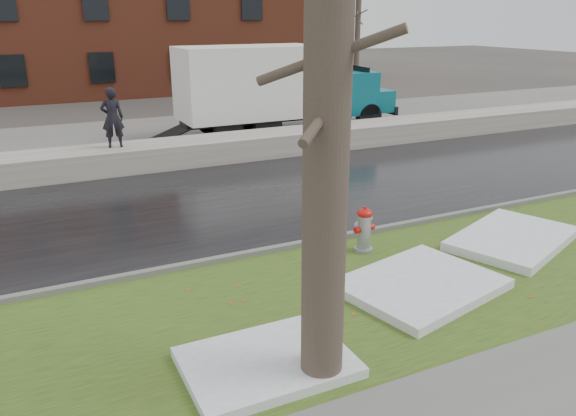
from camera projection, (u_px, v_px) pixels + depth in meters
name	position (u px, v px, depth m)	size (l,w,h in m)	color
ground	(315.00, 269.00, 10.53)	(120.00, 120.00, 0.00)	#47423D
verge	(351.00, 296.00, 9.46)	(60.00, 4.50, 0.04)	#2A4416
road	(232.00, 200.00, 14.36)	(60.00, 7.00, 0.03)	black
parking_lot	(155.00, 138.00, 21.60)	(60.00, 9.00, 0.03)	slate
curb	(292.00, 246.00, 11.36)	(60.00, 0.15, 0.14)	slate
snowbank	(186.00, 152.00, 17.82)	(60.00, 1.60, 0.75)	#B3ADA3
brick_building	(118.00, 6.00, 35.26)	(26.00, 12.00, 10.00)	brown
bg_tree_right	(358.00, 34.00, 36.44)	(1.40, 1.62, 6.50)	brown
fire_hydrant	(364.00, 228.00, 11.05)	(0.46, 0.40, 0.94)	gray
tree	(327.00, 117.00, 6.24)	(1.26, 1.44, 6.75)	brown
box_truck	(275.00, 88.00, 21.87)	(10.23, 2.51, 3.41)	black
worker	(112.00, 118.00, 16.52)	(0.65, 0.42, 1.77)	black
snow_patch_near	(420.00, 285.00, 9.64)	(2.60, 2.00, 0.16)	white
snow_patch_far	(267.00, 362.00, 7.51)	(2.20, 1.60, 0.14)	white
snow_patch_side	(513.00, 238.00, 11.60)	(2.80, 1.80, 0.18)	white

